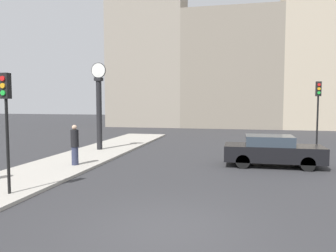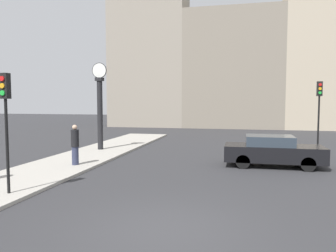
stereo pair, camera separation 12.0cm
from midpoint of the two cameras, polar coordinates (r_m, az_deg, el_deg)
ground_plane at (r=7.81m, az=-0.29°, el=-17.47°), size 120.00×120.00×0.00m
sidewalk_corner at (r=17.97m, az=-13.05°, el=-4.90°), size 3.26×21.79×0.11m
building_row at (r=37.61m, az=10.13°, el=12.68°), size 26.59×5.00×18.94m
sedan_car at (r=15.32m, az=17.97°, el=-4.14°), size 4.24×1.72×1.38m
traffic_light_near at (r=10.87m, az=-26.14°, el=2.90°), size 0.26×0.24×3.62m
traffic_light_far at (r=18.82m, az=24.99°, el=3.64°), size 0.26×0.24×3.93m
street_clock at (r=19.31m, az=-11.60°, el=3.30°), size 0.88×0.40×4.99m
pedestrian_black_jacket at (r=14.92m, az=-15.66°, el=-3.16°), size 0.34×0.34×1.76m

